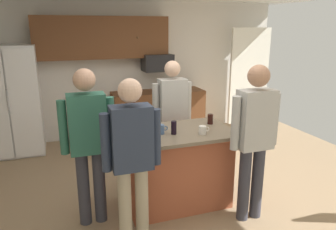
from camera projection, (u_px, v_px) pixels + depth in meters
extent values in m
plane|color=#937A5B|center=(172.00, 199.00, 4.07)|extent=(7.04, 7.04, 0.00)
cube|color=silver|center=(124.00, 70.00, 6.27)|extent=(6.40, 0.10, 2.60)
cube|color=white|center=(249.00, 76.00, 6.79)|extent=(0.90, 0.06, 2.00)
cube|color=brown|center=(103.00, 38.00, 5.80)|extent=(2.40, 0.35, 0.75)
sphere|color=#4C3823|center=(138.00, 38.00, 5.82)|extent=(0.04, 0.04, 0.04)
cube|color=brown|center=(158.00, 113.00, 6.40)|extent=(1.80, 0.60, 0.90)
sphere|color=#4C3823|center=(185.00, 115.00, 6.26)|extent=(0.04, 0.04, 0.04)
cube|color=white|center=(11.00, 101.00, 5.38)|extent=(0.91, 0.70, 1.84)
cube|color=white|center=(25.00, 105.00, 5.11)|extent=(0.43, 0.04, 1.76)
cylinder|color=#B2B2B7|center=(8.00, 100.00, 4.99)|extent=(0.02, 0.02, 0.35)
cube|color=black|center=(157.00, 63.00, 6.15)|extent=(0.56, 0.40, 0.32)
cube|color=#AD5638|center=(176.00, 169.00, 3.89)|extent=(1.20, 0.70, 0.89)
cube|color=#756651|center=(176.00, 133.00, 3.77)|extent=(1.34, 0.84, 0.04)
cylinder|color=#383842|center=(167.00, 149.00, 4.63)|extent=(0.13, 0.13, 0.81)
cylinder|color=#383842|center=(178.00, 148.00, 4.69)|extent=(0.13, 0.13, 0.81)
cube|color=#B7B7B2|center=(172.00, 101.00, 4.47)|extent=(0.38, 0.22, 0.61)
sphere|color=beige|center=(172.00, 69.00, 4.35)|extent=(0.22, 0.22, 0.22)
cylinder|color=#B7B7B2|center=(156.00, 103.00, 4.40)|extent=(0.09, 0.09, 0.55)
cylinder|color=#B7B7B2|center=(188.00, 101.00, 4.55)|extent=(0.09, 0.09, 0.55)
cylinder|color=#383842|center=(84.00, 189.00, 3.48)|extent=(0.13, 0.13, 0.84)
cylinder|color=#383842|center=(100.00, 186.00, 3.53)|extent=(0.13, 0.13, 0.84)
cube|color=#2D6651|center=(87.00, 124.00, 3.31)|extent=(0.38, 0.22, 0.63)
sphere|color=tan|center=(84.00, 80.00, 3.19)|extent=(0.23, 0.23, 0.23)
cylinder|color=#2D6651|center=(63.00, 128.00, 3.24)|extent=(0.09, 0.09, 0.56)
cylinder|color=#2D6651|center=(111.00, 123.00, 3.39)|extent=(0.09, 0.09, 0.56)
cylinder|color=#383842|center=(244.00, 185.00, 3.56)|extent=(0.13, 0.13, 0.85)
cylinder|color=#383842|center=(257.00, 182.00, 3.61)|extent=(0.13, 0.13, 0.85)
cube|color=#B7B7B2|center=(255.00, 120.00, 3.39)|extent=(0.38, 0.22, 0.64)
sphere|color=tan|center=(259.00, 76.00, 3.26)|extent=(0.23, 0.23, 0.23)
cylinder|color=#B7B7B2|center=(235.00, 123.00, 3.32)|extent=(0.09, 0.09, 0.57)
cylinder|color=#B7B7B2|center=(274.00, 119.00, 3.47)|extent=(0.09, 0.09, 0.57)
cylinder|color=tan|center=(125.00, 208.00, 3.13)|extent=(0.13, 0.13, 0.81)
cylinder|color=tan|center=(142.00, 205.00, 3.19)|extent=(0.13, 0.13, 0.81)
cube|color=#2D384C|center=(131.00, 138.00, 2.97)|extent=(0.38, 0.22, 0.61)
sphere|color=beige|center=(130.00, 91.00, 2.85)|extent=(0.22, 0.22, 0.22)
cylinder|color=#2D384C|center=(105.00, 143.00, 2.90)|extent=(0.09, 0.09, 0.55)
cylinder|color=#2D384C|center=(156.00, 137.00, 3.05)|extent=(0.09, 0.09, 0.55)
cylinder|color=black|center=(210.00, 119.00, 4.04)|extent=(0.07, 0.07, 0.13)
cylinder|color=#320E18|center=(153.00, 134.00, 3.40)|extent=(0.07, 0.07, 0.17)
cylinder|color=white|center=(202.00, 130.00, 3.65)|extent=(0.09, 0.09, 0.10)
torus|color=white|center=(207.00, 129.00, 3.67)|extent=(0.06, 0.01, 0.06)
cylinder|color=#4C6B99|center=(161.00, 129.00, 3.66)|extent=(0.08, 0.08, 0.11)
torus|color=#4C6B99|center=(165.00, 128.00, 3.68)|extent=(0.06, 0.01, 0.06)
cylinder|color=black|center=(156.00, 123.00, 3.82)|extent=(0.07, 0.07, 0.16)
cylinder|color=black|center=(174.00, 128.00, 3.65)|extent=(0.06, 0.06, 0.15)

